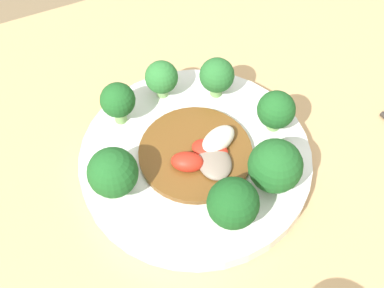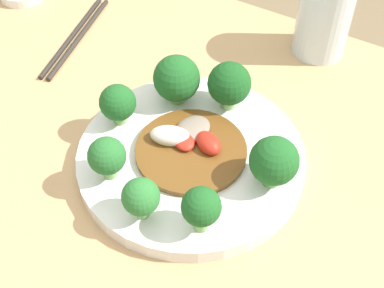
{
  "view_description": "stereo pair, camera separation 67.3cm",
  "coord_description": "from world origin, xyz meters",
  "px_view_note": "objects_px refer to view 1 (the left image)",
  "views": [
    {
      "loc": [
        -0.14,
        -0.32,
        1.29
      ],
      "look_at": [
        -0.0,
        0.0,
        0.8
      ],
      "focal_mm": 50.0,
      "sensor_mm": 36.0,
      "label": 1
    },
    {
      "loc": [
        -0.21,
        0.35,
        1.25
      ],
      "look_at": [
        -0.0,
        0.0,
        0.8
      ],
      "focal_mm": 50.0,
      "sensor_mm": 36.0,
      "label": 2
    }
  ],
  "objects_px": {
    "broccoli_east": "(274,107)",
    "broccoli_west": "(113,173)",
    "broccoli_northwest": "(118,101)",
    "broccoli_south": "(235,203)",
    "broccoli_northeast": "(217,76)",
    "broccoli_southeast": "(275,166)",
    "plate": "(192,159)",
    "broccoli_north": "(158,79)",
    "stirfry_center": "(199,152)"
  },
  "relations": [
    {
      "from": "broccoli_southeast",
      "to": "stirfry_center",
      "type": "height_order",
      "value": "broccoli_southeast"
    },
    {
      "from": "broccoli_northwest",
      "to": "plate",
      "type": "bearing_deg",
      "value": -54.18
    },
    {
      "from": "broccoli_north",
      "to": "broccoli_south",
      "type": "bearing_deg",
      "value": -87.78
    },
    {
      "from": "broccoli_southeast",
      "to": "broccoli_northeast",
      "type": "xyz_separation_m",
      "value": [
        0.0,
        0.14,
        -0.0
      ]
    },
    {
      "from": "broccoli_east",
      "to": "broccoli_west",
      "type": "height_order",
      "value": "broccoli_west"
    },
    {
      "from": "broccoli_northeast",
      "to": "broccoli_northwest",
      "type": "xyz_separation_m",
      "value": [
        -0.12,
        0.01,
        0.0
      ]
    },
    {
      "from": "broccoli_north",
      "to": "stirfry_center",
      "type": "height_order",
      "value": "broccoli_north"
    },
    {
      "from": "broccoli_north",
      "to": "broccoli_southeast",
      "type": "xyz_separation_m",
      "value": [
        0.07,
        -0.17,
        0.0
      ]
    },
    {
      "from": "plate",
      "to": "broccoli_north",
      "type": "height_order",
      "value": "broccoli_north"
    },
    {
      "from": "broccoli_south",
      "to": "broccoli_northeast",
      "type": "xyz_separation_m",
      "value": [
        0.06,
        0.17,
        -0.0
      ]
    },
    {
      "from": "broccoli_south",
      "to": "broccoli_southeast",
      "type": "bearing_deg",
      "value": 21.33
    },
    {
      "from": "plate",
      "to": "broccoli_west",
      "type": "bearing_deg",
      "value": -173.53
    },
    {
      "from": "broccoli_south",
      "to": "broccoli_southeast",
      "type": "relative_size",
      "value": 0.99
    },
    {
      "from": "plate",
      "to": "broccoli_north",
      "type": "xyz_separation_m",
      "value": [
        -0.0,
        0.1,
        0.04
      ]
    },
    {
      "from": "broccoli_east",
      "to": "stirfry_center",
      "type": "height_order",
      "value": "broccoli_east"
    },
    {
      "from": "broccoli_northeast",
      "to": "broccoli_west",
      "type": "relative_size",
      "value": 0.86
    },
    {
      "from": "plate",
      "to": "broccoli_northwest",
      "type": "bearing_deg",
      "value": 125.82
    },
    {
      "from": "broccoli_north",
      "to": "broccoli_south",
      "type": "height_order",
      "value": "broccoli_south"
    },
    {
      "from": "plate",
      "to": "stirfry_center",
      "type": "distance_m",
      "value": 0.02
    },
    {
      "from": "broccoli_northeast",
      "to": "stirfry_center",
      "type": "xyz_separation_m",
      "value": [
        -0.06,
        -0.08,
        -0.03
      ]
    },
    {
      "from": "broccoli_northwest",
      "to": "stirfry_center",
      "type": "distance_m",
      "value": 0.11
    },
    {
      "from": "broccoli_southeast",
      "to": "broccoli_west",
      "type": "xyz_separation_m",
      "value": [
        -0.16,
        0.06,
        0.0
      ]
    },
    {
      "from": "plate",
      "to": "broccoli_east",
      "type": "xyz_separation_m",
      "value": [
        0.1,
        0.0,
        0.04
      ]
    },
    {
      "from": "broccoli_south",
      "to": "broccoli_southeast",
      "type": "height_order",
      "value": "same"
    },
    {
      "from": "broccoli_southeast",
      "to": "broccoli_east",
      "type": "bearing_deg",
      "value": 61.48
    },
    {
      "from": "broccoli_southeast",
      "to": "broccoli_northwest",
      "type": "bearing_deg",
      "value": 128.78
    },
    {
      "from": "broccoli_southeast",
      "to": "broccoli_northwest",
      "type": "height_order",
      "value": "broccoli_southeast"
    },
    {
      "from": "broccoli_northwest",
      "to": "broccoli_west",
      "type": "distance_m",
      "value": 0.1
    },
    {
      "from": "broccoli_northwest",
      "to": "broccoli_east",
      "type": "relative_size",
      "value": 1.06
    },
    {
      "from": "broccoli_north",
      "to": "stirfry_center",
      "type": "relative_size",
      "value": 0.4
    },
    {
      "from": "broccoli_southeast",
      "to": "broccoli_west",
      "type": "relative_size",
      "value": 1.02
    },
    {
      "from": "broccoli_east",
      "to": "broccoli_west",
      "type": "xyz_separation_m",
      "value": [
        -0.2,
        -0.01,
        0.0
      ]
    },
    {
      "from": "broccoli_south",
      "to": "broccoli_west",
      "type": "bearing_deg",
      "value": 140.24
    },
    {
      "from": "broccoli_south",
      "to": "broccoli_northeast",
      "type": "relative_size",
      "value": 1.18
    },
    {
      "from": "stirfry_center",
      "to": "broccoli_west",
      "type": "bearing_deg",
      "value": -177.05
    },
    {
      "from": "broccoli_north",
      "to": "broccoli_west",
      "type": "height_order",
      "value": "broccoli_west"
    },
    {
      "from": "plate",
      "to": "broccoli_southeast",
      "type": "height_order",
      "value": "broccoli_southeast"
    },
    {
      "from": "stirfry_center",
      "to": "broccoli_north",
      "type": "bearing_deg",
      "value": 94.33
    },
    {
      "from": "broccoli_north",
      "to": "broccoli_northeast",
      "type": "relative_size",
      "value": 0.95
    },
    {
      "from": "stirfry_center",
      "to": "broccoli_northeast",
      "type": "bearing_deg",
      "value": 52.92
    },
    {
      "from": "broccoli_south",
      "to": "broccoli_northwest",
      "type": "relative_size",
      "value": 1.11
    },
    {
      "from": "broccoli_northwest",
      "to": "broccoli_east",
      "type": "xyz_separation_m",
      "value": [
        0.16,
        -0.08,
        -0.0
      ]
    },
    {
      "from": "broccoli_southeast",
      "to": "broccoli_northwest",
      "type": "distance_m",
      "value": 0.2
    },
    {
      "from": "broccoli_south",
      "to": "broccoli_west",
      "type": "distance_m",
      "value": 0.13
    },
    {
      "from": "plate",
      "to": "broccoli_southeast",
      "type": "relative_size",
      "value": 4.11
    },
    {
      "from": "plate",
      "to": "broccoli_northeast",
      "type": "distance_m",
      "value": 0.11
    },
    {
      "from": "broccoli_west",
      "to": "broccoli_northeast",
      "type": "bearing_deg",
      "value": 27.37
    },
    {
      "from": "plate",
      "to": "broccoli_northwest",
      "type": "relative_size",
      "value": 4.65
    },
    {
      "from": "broccoli_south",
      "to": "broccoli_northeast",
      "type": "distance_m",
      "value": 0.18
    },
    {
      "from": "broccoli_north",
      "to": "broccoli_northwest",
      "type": "relative_size",
      "value": 0.9
    }
  ]
}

